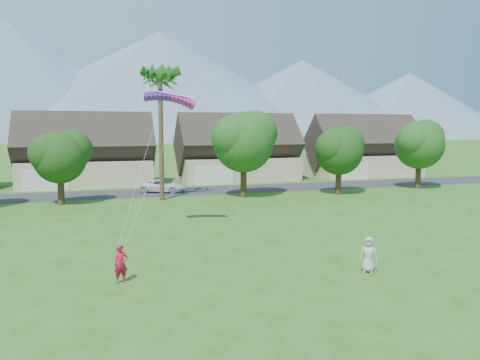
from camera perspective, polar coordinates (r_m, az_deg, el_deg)
name	(u,v)px	position (r m, az deg, el deg)	size (l,w,h in m)	color
ground	(317,304)	(19.02, 9.34, -14.69)	(500.00, 500.00, 0.00)	#2D6019
street	(174,192)	(50.93, -8.09, -1.42)	(90.00, 7.00, 0.01)	#2D2D30
kite_flyer	(121,264)	(21.52, -14.32, -9.90)	(0.62, 0.41, 1.71)	#BA1532
watcher	(368,254)	(23.22, 15.39, -8.75)	(0.83, 0.54, 1.70)	beige
parked_car	(163,186)	(50.67, -9.42, -0.72)	(2.24, 4.85, 1.35)	white
mountain_ridge	(126,89)	(277.34, -13.74, 10.72)	(540.00, 240.00, 70.00)	slate
houses_row	(165,155)	(59.54, -9.08, 2.99)	(72.75, 8.19, 8.86)	beige
tree_row	(171,149)	(44.33, -8.37, 3.77)	(62.27, 6.67, 8.45)	#47301C
fan_palm	(160,74)	(45.02, -9.74, 12.60)	(3.00, 3.00, 13.80)	#4C3D26
parafoil_kite	(170,97)	(30.88, -8.52, 9.98)	(3.31, 1.18, 0.50)	#611AC4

